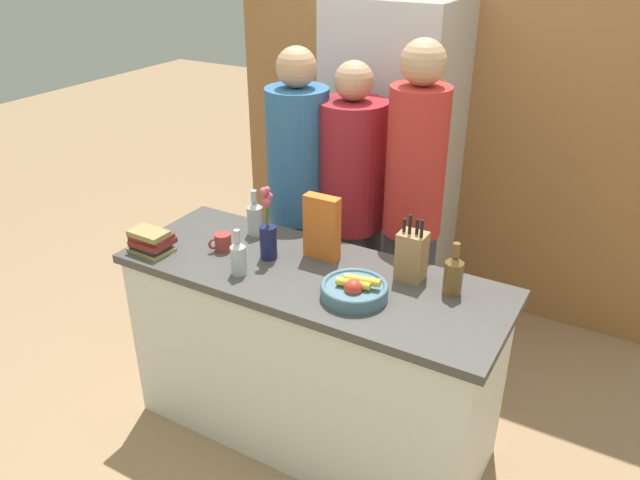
# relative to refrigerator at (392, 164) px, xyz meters

# --- Properties ---
(ground_plane) EXTENTS (14.00, 14.00, 0.00)m
(ground_plane) POSITION_rel_refrigerator_xyz_m (0.20, -1.29, -0.96)
(ground_plane) COLOR #A37F5B
(kitchen_island) EXTENTS (1.73, 0.64, 0.91)m
(kitchen_island) POSITION_rel_refrigerator_xyz_m (0.20, -1.29, -0.50)
(kitchen_island) COLOR silver
(kitchen_island) RESTS_ON ground_plane
(back_wall_wood) EXTENTS (2.93, 0.12, 2.60)m
(back_wall_wood) POSITION_rel_refrigerator_xyz_m (0.20, 0.36, 0.34)
(back_wall_wood) COLOR #9E6B3D
(back_wall_wood) RESTS_ON ground_plane
(refrigerator) EXTENTS (0.70, 0.63, 1.92)m
(refrigerator) POSITION_rel_refrigerator_xyz_m (0.00, 0.00, 0.00)
(refrigerator) COLOR #B7B7BC
(refrigerator) RESTS_ON ground_plane
(fruit_bowl) EXTENTS (0.27, 0.27, 0.10)m
(fruit_bowl) POSITION_rel_refrigerator_xyz_m (0.46, -1.39, -0.01)
(fruit_bowl) COLOR slate
(fruit_bowl) RESTS_ON kitchen_island
(knife_block) EXTENTS (0.12, 0.10, 0.30)m
(knife_block) POSITION_rel_refrigerator_xyz_m (0.59, -1.13, 0.06)
(knife_block) COLOR #A87A4C
(knife_block) RESTS_ON kitchen_island
(flower_vase) EXTENTS (0.08, 0.08, 0.35)m
(flower_vase) POSITION_rel_refrigerator_xyz_m (-0.03, -1.28, 0.07)
(flower_vase) COLOR #191E4C
(flower_vase) RESTS_ON kitchen_island
(cereal_box) EXTENTS (0.16, 0.06, 0.30)m
(cereal_box) POSITION_rel_refrigerator_xyz_m (0.17, -1.15, 0.10)
(cereal_box) COLOR orange
(cereal_box) RESTS_ON kitchen_island
(coffee_mug) EXTENTS (0.08, 0.10, 0.08)m
(coffee_mug) POSITION_rel_refrigerator_xyz_m (-0.26, -1.32, -0.01)
(coffee_mug) COLOR #99332D
(coffee_mug) RESTS_ON kitchen_island
(book_stack) EXTENTS (0.20, 0.16, 0.10)m
(book_stack) POSITION_rel_refrigerator_xyz_m (-0.54, -1.49, -0.00)
(book_stack) COLOR #99844C
(book_stack) RESTS_ON kitchen_island
(bottle_oil) EXTENTS (0.07, 0.07, 0.21)m
(bottle_oil) POSITION_rel_refrigerator_xyz_m (-0.07, -1.46, 0.03)
(bottle_oil) COLOR #B2BCC1
(bottle_oil) RESTS_ON kitchen_island
(bottle_vinegar) EXTENTS (0.08, 0.08, 0.23)m
(bottle_vinegar) POSITION_rel_refrigerator_xyz_m (-0.23, -1.11, 0.04)
(bottle_vinegar) COLOR #B2BCC1
(bottle_vinegar) RESTS_ON kitchen_island
(bottle_wine) EXTENTS (0.08, 0.08, 0.23)m
(bottle_wine) POSITION_rel_refrigerator_xyz_m (0.79, -1.16, 0.04)
(bottle_wine) COLOR brown
(bottle_wine) RESTS_ON kitchen_island
(person_at_sink) EXTENTS (0.33, 0.33, 1.74)m
(person_at_sink) POSITION_rel_refrigerator_xyz_m (-0.23, -0.69, 0.03)
(person_at_sink) COLOR #383842
(person_at_sink) RESTS_ON ground_plane
(person_in_blue) EXTENTS (0.36, 0.36, 1.68)m
(person_in_blue) POSITION_rel_refrigerator_xyz_m (0.03, -0.60, -0.02)
(person_in_blue) COLOR #383842
(person_in_blue) RESTS_ON ground_plane
(person_in_red_tee) EXTENTS (0.29, 0.29, 1.82)m
(person_in_red_tee) POSITION_rel_refrigerator_xyz_m (0.40, -0.64, 0.09)
(person_in_red_tee) COLOR #383842
(person_in_red_tee) RESTS_ON ground_plane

